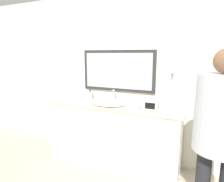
{
  "coord_description": "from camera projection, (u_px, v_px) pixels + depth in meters",
  "views": [
    {
      "loc": [
        1.14,
        -2.31,
        1.63
      ],
      "look_at": [
        -0.02,
        0.28,
        1.11
      ],
      "focal_mm": 32.0,
      "sensor_mm": 36.0,
      "label": 1
    }
  ],
  "objects": [
    {
      "name": "ground_plane",
      "position": [
        105.0,
        171.0,
        2.82
      ],
      "size": [
        14.0,
        14.0,
        0.0
      ],
      "primitive_type": "plane",
      "color": "#B2A893"
    },
    {
      "name": "wall_back",
      "position": [
        121.0,
        77.0,
        3.11
      ],
      "size": [
        8.0,
        0.18,
        2.55
      ],
      "color": "silver",
      "rests_on": "ground_plane"
    },
    {
      "name": "vanity_counter",
      "position": [
        113.0,
        134.0,
        2.99
      ],
      "size": [
        2.0,
        0.55,
        0.91
      ],
      "color": "silver",
      "rests_on": "ground_plane"
    },
    {
      "name": "sink_basin",
      "position": [
        109.0,
        103.0,
        2.92
      ],
      "size": [
        0.5,
        0.42,
        0.19
      ],
      "color": "white",
      "rests_on": "vanity_counter"
    },
    {
      "name": "soap_bottle",
      "position": [
        90.0,
        95.0,
        3.25
      ],
      "size": [
        0.06,
        0.06,
        0.16
      ],
      "color": "white",
      "rests_on": "vanity_counter"
    },
    {
      "name": "appliance_box",
      "position": [
        151.0,
        105.0,
        2.66
      ],
      "size": [
        0.18,
        0.16,
        0.12
      ],
      "color": "#BCBCC1",
      "rests_on": "vanity_counter"
    },
    {
      "name": "picture_frame",
      "position": [
        137.0,
        105.0,
        2.63
      ],
      "size": [
        0.1,
        0.01,
        0.14
      ],
      "color": "#B2B2B7",
      "rests_on": "vanity_counter"
    },
    {
      "name": "hand_towel_near_sink",
      "position": [
        171.0,
        109.0,
        2.62
      ],
      "size": [
        0.17,
        0.13,
        0.03
      ],
      "color": "#B7A899",
      "rests_on": "vanity_counter"
    },
    {
      "name": "metal_tray",
      "position": [
        165.0,
        113.0,
        2.49
      ],
      "size": [
        0.14,
        0.13,
        0.01
      ],
      "color": "silver",
      "rests_on": "vanity_counter"
    },
    {
      "name": "person",
      "position": [
        221.0,
        124.0,
        1.74
      ],
      "size": [
        0.44,
        0.44,
        1.68
      ],
      "color": "#232328",
      "rests_on": "ground_plane"
    }
  ]
}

